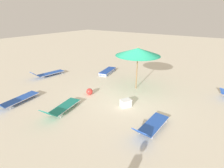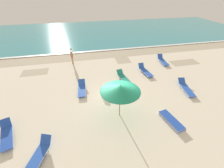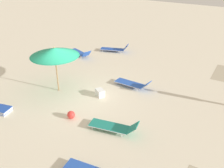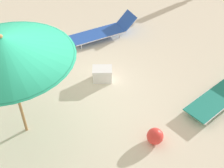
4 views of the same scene
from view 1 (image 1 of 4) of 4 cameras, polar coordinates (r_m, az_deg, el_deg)
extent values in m
cube|color=beige|center=(9.62, 5.23, -4.15)|extent=(60.00, 60.00, 0.16)
cylinder|color=#9E7547|center=(10.15, 8.12, 4.31)|extent=(0.06, 0.06, 2.19)
cone|color=#1E936B|center=(9.88, 8.47, 10.37)|extent=(2.50, 2.50, 0.41)
cylinder|color=#166E50|center=(9.92, 8.40, 9.26)|extent=(2.42, 2.42, 0.01)
sphere|color=#9E7547|center=(9.84, 8.54, 11.72)|extent=(0.07, 0.07, 0.07)
cube|color=blue|center=(13.13, -1.36, 3.86)|extent=(0.95, 1.88, 0.03)
cube|color=silver|center=(13.14, -1.36, 3.74)|extent=(0.96, 1.92, 0.04)
cube|color=blue|center=(13.10, -1.37, 4.21)|extent=(0.95, 1.88, 0.03)
cube|color=silver|center=(13.11, -1.37, 4.09)|extent=(0.96, 1.92, 0.04)
cube|color=blue|center=(13.04, -1.44, 4.52)|extent=(0.95, 1.88, 0.03)
cube|color=silver|center=(13.05, -1.44, 4.39)|extent=(0.96, 1.92, 0.04)
cube|color=blue|center=(13.31, -19.28, 3.40)|extent=(0.90, 1.93, 0.03)
cylinder|color=silver|center=(13.05, -18.67, 3.12)|extent=(0.34, 1.84, 0.03)
cylinder|color=silver|center=(13.57, -19.87, 3.66)|extent=(0.34, 1.84, 0.03)
cube|color=blue|center=(12.83, -23.87, 2.85)|extent=(0.64, 0.54, 0.37)
cylinder|color=silver|center=(13.44, -16.00, 3.54)|extent=(0.03, 0.03, 0.16)
cylinder|color=silver|center=(13.87, -17.08, 3.98)|extent=(0.03, 0.03, 0.16)
cylinder|color=silver|center=(12.83, -21.54, 1.96)|extent=(0.03, 0.03, 0.16)
cylinder|color=silver|center=(13.28, -22.49, 2.47)|extent=(0.03, 0.03, 0.16)
cube|color=#1E8475|center=(8.41, -15.13, -7.04)|extent=(0.88, 1.75, 0.03)
cylinder|color=silver|center=(8.24, -13.49, -7.52)|extent=(0.32, 1.65, 0.03)
cylinder|color=silver|center=(8.59, -16.70, -6.58)|extent=(0.32, 1.65, 0.03)
cube|color=#1E8475|center=(7.67, -20.13, -9.05)|extent=(0.64, 0.51, 0.40)
cylinder|color=silver|center=(8.75, -11.09, -6.13)|extent=(0.03, 0.03, 0.16)
cylinder|color=silver|center=(9.04, -13.75, -5.43)|extent=(0.03, 0.03, 0.16)
cylinder|color=silver|center=(7.89, -16.59, -10.08)|extent=(0.03, 0.03, 0.16)
cylinder|color=silver|center=(8.20, -19.34, -9.13)|extent=(0.03, 0.03, 0.16)
cylinder|color=silver|center=(11.24, 32.57, -2.88)|extent=(0.03, 0.03, 0.16)
cube|color=blue|center=(7.14, 13.52, -12.53)|extent=(0.69, 1.67, 0.03)
cylinder|color=silver|center=(7.05, 15.78, -13.26)|extent=(0.12, 1.64, 0.03)
cylinder|color=silver|center=(7.24, 11.34, -11.80)|extent=(0.12, 1.64, 0.03)
cube|color=blue|center=(6.27, 9.60, -15.49)|extent=(0.60, 0.45, 0.40)
cylinder|color=silver|center=(7.63, 17.30, -11.38)|extent=(0.03, 0.03, 0.16)
cylinder|color=silver|center=(7.77, 13.77, -10.29)|extent=(0.03, 0.03, 0.16)
cylinder|color=silver|center=(6.64, 13.08, -16.50)|extent=(0.03, 0.03, 0.16)
cylinder|color=silver|center=(6.80, 9.08, -15.06)|extent=(0.03, 0.03, 0.16)
cube|color=blue|center=(9.94, -27.79, -4.27)|extent=(0.81, 1.93, 0.03)
cylinder|color=silver|center=(9.71, -26.76, -4.69)|extent=(0.24, 1.86, 0.03)
cylinder|color=silver|center=(10.18, -28.77, -3.88)|extent=(0.24, 1.86, 0.03)
cylinder|color=silver|center=(10.16, -23.57, -3.57)|extent=(0.03, 0.03, 0.16)
cylinder|color=silver|center=(10.54, -25.33, -2.95)|extent=(0.03, 0.03, 0.16)
cylinder|color=silver|center=(9.45, -30.35, -6.78)|extent=(0.03, 0.03, 0.16)
cylinder|color=silver|center=(9.86, -31.96, -5.97)|extent=(0.03, 0.03, 0.16)
sphere|color=red|center=(9.66, -7.34, -2.45)|extent=(0.36, 0.36, 0.36)
cube|color=white|center=(8.40, 4.49, -6.41)|extent=(0.53, 0.59, 0.32)
cube|color=white|center=(8.31, 4.53, -5.29)|extent=(0.55, 0.61, 0.05)
camera|label=2|loc=(16.22, 30.76, 30.85)|focal=24.00mm
camera|label=3|loc=(13.23, -59.94, 22.46)|focal=40.00mm
camera|label=4|loc=(13.08, -10.56, 26.84)|focal=50.00mm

